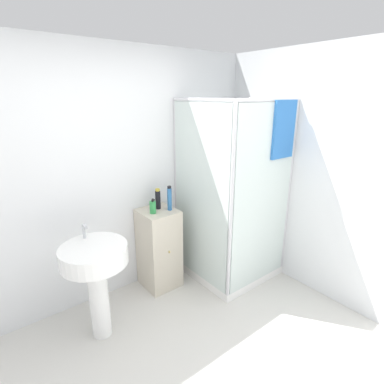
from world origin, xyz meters
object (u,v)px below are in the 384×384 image
sink (96,269)px  shampoo_bottle_tall_black (158,199)px  shampoo_bottle_blue (170,198)px  soap_dispenser (153,207)px

sink → shampoo_bottle_tall_black: size_ratio=4.55×
shampoo_bottle_tall_black → shampoo_bottle_blue: bearing=-56.6°
soap_dispenser → shampoo_bottle_tall_black: 0.14m
sink → shampoo_bottle_blue: size_ratio=3.82×
sink → soap_dispenser: 0.84m
sink → shampoo_bottle_blue: (0.92, 0.25, 0.35)m
shampoo_bottle_tall_black → shampoo_bottle_blue: 0.13m
soap_dispenser → shampoo_bottle_tall_black: shampoo_bottle_tall_black is taller
soap_dispenser → shampoo_bottle_blue: shampoo_bottle_blue is taller
shampoo_bottle_blue → soap_dispenser: bearing=170.1°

